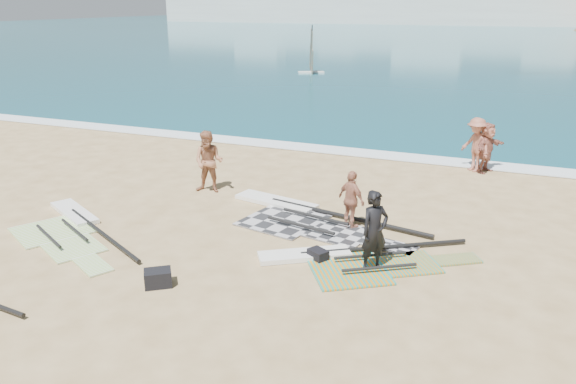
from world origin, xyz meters
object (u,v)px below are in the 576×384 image
at_px(gear_bag_near, 158,278).
at_px(person_wetsuit, 375,231).
at_px(rig_grey, 302,216).
at_px(rig_orange, 351,260).
at_px(beachgoer_right, 487,148).
at_px(gear_bag_far, 318,255).
at_px(beachgoer_mid, 476,145).
at_px(beachgoer_left, 209,162).
at_px(beachgoer_back, 351,200).
at_px(rig_green, 72,228).

xyz_separation_m(gear_bag_near, person_wetsuit, (4.10, 2.49, 0.77)).
relative_size(gear_bag_near, person_wetsuit, 0.30).
height_order(rig_grey, rig_orange, rig_grey).
bearing_deg(beachgoer_right, gear_bag_far, -175.03).
distance_m(rig_grey, beachgoer_mid, 7.90).
xyz_separation_m(beachgoer_left, beachgoer_right, (8.04, 5.68, -0.09)).
xyz_separation_m(person_wetsuit, beachgoer_back, (-1.17, 2.23, -0.15)).
relative_size(rig_orange, gear_bag_far, 11.17).
bearing_deg(rig_orange, beachgoer_left, 117.02).
bearing_deg(beachgoer_right, beachgoer_mid, 113.81).
height_order(gear_bag_near, beachgoer_back, beachgoer_back).
height_order(rig_grey, beachgoer_right, beachgoer_right).
bearing_deg(rig_green, beachgoer_right, 73.31).
xyz_separation_m(rig_orange, beachgoer_right, (2.38, 8.95, 0.85)).
height_order(rig_orange, beachgoer_right, beachgoer_right).
bearing_deg(rig_green, person_wetsuit, 33.43).
bearing_deg(beachgoer_mid, beachgoer_back, -67.93).
distance_m(gear_bag_near, gear_bag_far, 3.72).
height_order(beachgoer_back, beachgoer_right, beachgoer_right).
xyz_separation_m(rig_grey, rig_green, (-5.42, -3.19, -0.00)).
distance_m(rig_orange, gear_bag_near, 4.45).
bearing_deg(beachgoer_right, rig_grey, 170.03).
xyz_separation_m(rig_grey, person_wetsuit, (2.67, -2.47, 0.90)).
bearing_deg(beachgoer_left, beachgoer_back, -23.28).
distance_m(rig_green, person_wetsuit, 8.17).
bearing_deg(beachgoer_back, person_wetsuit, 149.30).
bearing_deg(gear_bag_far, person_wetsuit, 0.46).
relative_size(gear_bag_near, gear_bag_far, 1.26).
relative_size(rig_green, gear_bag_near, 8.58).
bearing_deg(rig_grey, beachgoer_mid, 70.39).
xyz_separation_m(gear_bag_far, beachgoer_right, (3.13, 9.18, 0.76)).
xyz_separation_m(gear_bag_near, beachgoer_right, (5.91, 11.66, 0.72)).
relative_size(rig_orange, gear_bag_near, 8.89).
distance_m(rig_grey, gear_bag_far, 2.82).
xyz_separation_m(gear_bag_far, beachgoer_left, (-4.91, 3.50, 0.86)).
xyz_separation_m(rig_orange, beachgoer_left, (-5.67, 3.28, 0.95)).
relative_size(person_wetsuit, beachgoer_back, 1.18).
bearing_deg(gear_bag_near, rig_orange, 37.43).
height_order(beachgoer_left, beachgoer_mid, beachgoer_left).
xyz_separation_m(rig_grey, gear_bag_far, (1.35, -2.48, 0.09)).
bearing_deg(person_wetsuit, rig_green, 135.45).
bearing_deg(rig_orange, beachgoer_mid, 44.53).
xyz_separation_m(rig_green, rig_orange, (7.52, 0.93, -0.00)).
xyz_separation_m(rig_green, beachgoer_back, (6.92, 2.95, 0.75)).
bearing_deg(beachgoer_right, beachgoer_left, 149.01).
xyz_separation_m(gear_bag_far, person_wetsuit, (1.32, 0.01, 0.81)).
bearing_deg(gear_bag_far, beachgoer_right, 71.16).
height_order(rig_green, gear_bag_far, gear_bag_far).
bearing_deg(beachgoer_mid, rig_orange, -59.92).
bearing_deg(beachgoer_back, rig_grey, 22.60).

